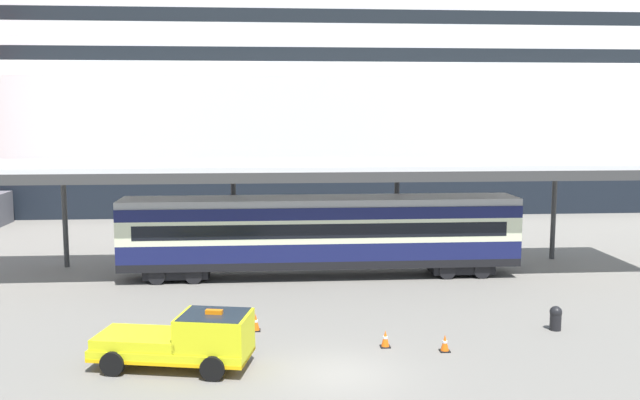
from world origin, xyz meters
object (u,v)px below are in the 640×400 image
train_carriage (321,232)px  quay_bollard (556,317)px  cruise_ship (468,85)px  traffic_cone_mid (385,339)px  traffic_cone_near (256,322)px  traffic_cone_far (445,343)px  service_truck (187,339)px

train_carriage → quay_bollard: 12.93m
quay_bollard → train_carriage: bearing=131.2°
cruise_ship → traffic_cone_mid: cruise_ship is taller
traffic_cone_near → quay_bollard: 11.69m
cruise_ship → quay_bollard: (-9.38, -44.96, -10.53)m
train_carriage → quay_bollard: bearing=-48.8°
traffic_cone_mid → traffic_cone_near: bearing=154.3°
traffic_cone_near → traffic_cone_far: bearing=-23.2°
train_carriage → service_truck: bearing=-113.3°
service_truck → traffic_cone_far: service_truck is taller
cruise_ship → service_truck: size_ratio=25.10×
traffic_cone_near → quay_bollard: quay_bollard is taller
traffic_cone_far → service_truck: bearing=-174.3°
service_truck → traffic_cone_near: 4.42m
traffic_cone_far → quay_bollard: quay_bollard is taller
service_truck → quay_bollard: (13.87, 2.97, -0.47)m
train_carriage → traffic_cone_far: bearing=-73.3°
cruise_ship → quay_bollard: size_ratio=143.91×
cruise_ship → traffic_cone_near: (-21.04, -44.15, -10.71)m
cruise_ship → quay_bollard: cruise_ship is taller
traffic_cone_mid → train_carriage: bearing=97.6°
traffic_cone_far → quay_bollard: bearing=22.8°
train_carriage → traffic_cone_mid: bearing=-82.4°
service_truck → traffic_cone_far: (8.94, 0.89, -0.69)m
traffic_cone_near → train_carriage: bearing=69.9°
cruise_ship → service_truck: cruise_ship is taller
traffic_cone_mid → quay_bollard: 7.12m
cruise_ship → service_truck: bearing=-115.9°
cruise_ship → train_carriage: size_ratio=6.84×
traffic_cone_mid → traffic_cone_far: (2.03, -0.62, -0.01)m
service_truck → traffic_cone_mid: bearing=12.3°
service_truck → quay_bollard: service_truck is taller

